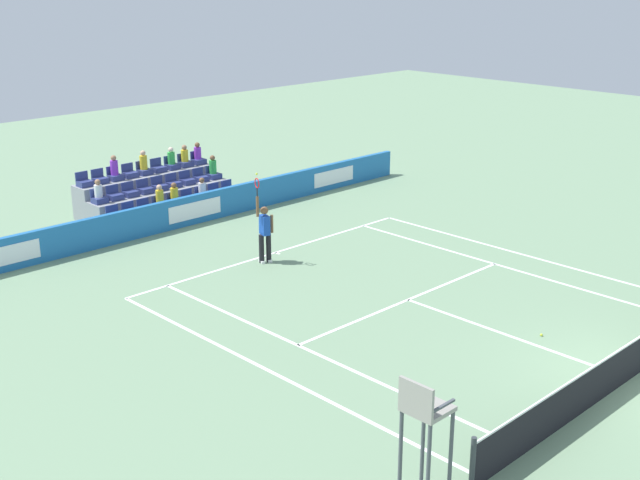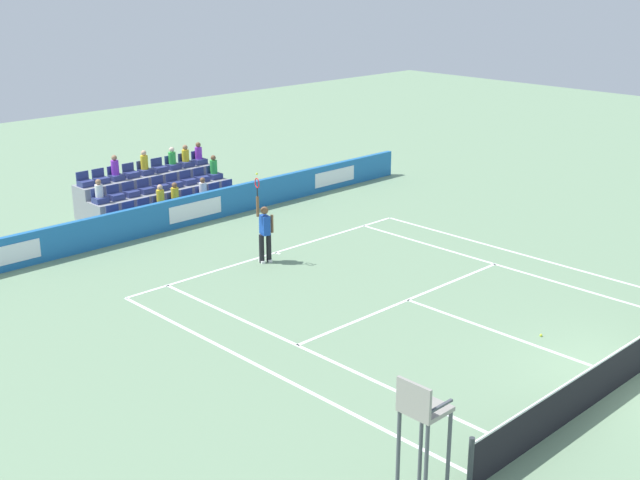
{
  "view_description": "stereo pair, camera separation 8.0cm",
  "coord_description": "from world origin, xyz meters",
  "px_view_note": "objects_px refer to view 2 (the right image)",
  "views": [
    {
      "loc": [
        16.51,
        7.07,
        8.75
      ],
      "look_at": [
        0.4,
        -9.44,
        1.1
      ],
      "focal_mm": 46.88,
      "sensor_mm": 36.0,
      "label": 1
    },
    {
      "loc": [
        16.45,
        7.12,
        8.75
      ],
      "look_at": [
        0.4,
        -9.44,
        1.1
      ],
      "focal_mm": 46.88,
      "sensor_mm": 36.0,
      "label": 2
    }
  ],
  "objects_px": {
    "umpire_chair": "(422,422)",
    "tennis_net": "(632,359)",
    "tennis_player": "(265,231)",
    "loose_tennis_ball": "(541,335)"
  },
  "relations": [
    {
      "from": "tennis_player",
      "to": "umpire_chair",
      "type": "xyz_separation_m",
      "value": [
        5.94,
        10.99,
        0.53
      ]
    },
    {
      "from": "umpire_chair",
      "to": "tennis_net",
      "type": "bearing_deg",
      "value": 176.23
    },
    {
      "from": "tennis_net",
      "to": "umpire_chair",
      "type": "xyz_separation_m",
      "value": [
        6.76,
        -0.45,
        1.03
      ]
    },
    {
      "from": "tennis_net",
      "to": "umpire_chair",
      "type": "height_order",
      "value": "umpire_chair"
    },
    {
      "from": "tennis_player",
      "to": "umpire_chair",
      "type": "bearing_deg",
      "value": 61.6
    },
    {
      "from": "umpire_chair",
      "to": "loose_tennis_ball",
      "type": "xyz_separation_m",
      "value": [
        -7.31,
        -2.14,
        -1.49
      ]
    },
    {
      "from": "tennis_player",
      "to": "umpire_chair",
      "type": "height_order",
      "value": "tennis_player"
    },
    {
      "from": "umpire_chair",
      "to": "loose_tennis_ball",
      "type": "height_order",
      "value": "umpire_chair"
    },
    {
      "from": "tennis_net",
      "to": "umpire_chair",
      "type": "bearing_deg",
      "value": -3.77
    },
    {
      "from": "tennis_net",
      "to": "tennis_player",
      "type": "height_order",
      "value": "tennis_player"
    }
  ]
}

